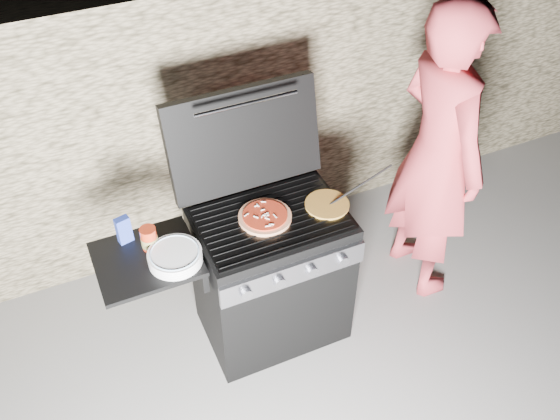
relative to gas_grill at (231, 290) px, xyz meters
name	(u,v)px	position (x,y,z in m)	size (l,w,h in m)	color
ground	(273,325)	(0.25, 0.00, -0.46)	(50.00, 50.00, 0.00)	slate
stone_wall	(206,116)	(0.25, 1.05, 0.44)	(8.00, 0.35, 1.80)	tan
gas_grill	(231,290)	(0.00, 0.00, 0.00)	(1.34, 0.79, 0.91)	black
pizza_topped	(265,216)	(0.22, 0.01, 0.47)	(0.28, 0.28, 0.03)	#CA9245
pizza_plain	(327,204)	(0.56, -0.03, 0.46)	(0.24, 0.24, 0.01)	gold
sauce_jar	(149,238)	(-0.38, 0.06, 0.51)	(0.08, 0.08, 0.13)	#A72B13
blue_carton	(124,230)	(-0.48, 0.15, 0.52)	(0.07, 0.04, 0.15)	navy
plate_stack	(175,257)	(-0.29, -0.08, 0.48)	(0.26, 0.26, 0.06)	white
person	(437,156)	(1.31, 0.04, 0.50)	(0.70, 0.46, 1.92)	#C33A43
tongs	(361,185)	(0.78, 0.00, 0.50)	(0.01, 0.01, 0.44)	black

